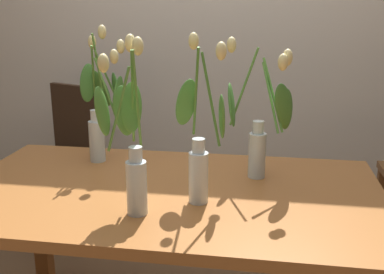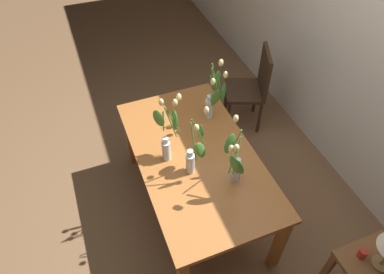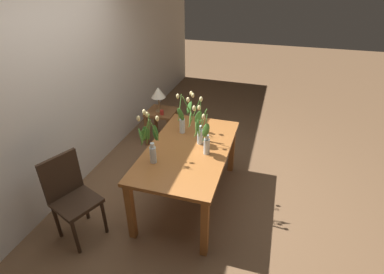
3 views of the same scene
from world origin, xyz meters
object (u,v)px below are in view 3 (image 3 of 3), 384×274
(tulip_vase_1, at_px, (184,118))
(dining_chair, at_px, (71,194))
(side_table, at_px, (162,118))
(table_lamp, at_px, (158,93))
(tulip_vase_3, at_px, (198,129))
(pillar_candle, at_px, (162,112))
(tulip_vase_2, at_px, (204,137))
(dining_table, at_px, (189,155))
(tulip_vase_0, at_px, (150,142))

(tulip_vase_1, bearing_deg, dining_chair, 144.89)
(side_table, distance_m, table_lamp, 0.43)
(tulip_vase_3, distance_m, pillar_candle, 1.32)
(tulip_vase_2, bearing_deg, tulip_vase_3, 29.46)
(dining_table, height_order, tulip_vase_3, tulip_vase_3)
(dining_table, bearing_deg, pillar_candle, 35.10)
(tulip_vase_2, relative_size, side_table, 1.04)
(tulip_vase_0, distance_m, tulip_vase_2, 0.57)
(tulip_vase_0, relative_size, side_table, 1.06)
(tulip_vase_3, distance_m, dining_chair, 1.50)
(side_table, bearing_deg, pillar_candle, -153.41)
(tulip_vase_1, distance_m, dining_chair, 1.50)
(dining_table, bearing_deg, dining_chair, 130.51)
(dining_table, xyz_separation_m, table_lamp, (1.19, 0.85, 0.21))
(tulip_vase_1, height_order, table_lamp, tulip_vase_1)
(tulip_vase_1, xyz_separation_m, table_lamp, (0.85, 0.69, -0.09))
(tulip_vase_2, xyz_separation_m, pillar_candle, (1.17, 0.97, -0.37))
(dining_table, xyz_separation_m, tulip_vase_3, (0.14, -0.07, 0.28))
(tulip_vase_1, bearing_deg, tulip_vase_0, 168.41)
(tulip_vase_0, relative_size, pillar_candle, 7.78)
(tulip_vase_0, distance_m, pillar_candle, 1.57)
(tulip_vase_3, xyz_separation_m, pillar_candle, (0.96, 0.84, -0.34))
(pillar_candle, bearing_deg, dining_chair, 173.59)
(tulip_vase_2, xyz_separation_m, table_lamp, (1.27, 1.05, -0.10))
(tulip_vase_3, xyz_separation_m, side_table, (1.08, 0.90, -0.49))
(dining_chair, height_order, pillar_candle, dining_chair)
(tulip_vase_3, xyz_separation_m, table_lamp, (1.06, 0.92, -0.07))
(dining_table, height_order, dining_chair, dining_chair)
(dining_chair, relative_size, table_lamp, 2.34)
(table_lamp, bearing_deg, tulip_vase_2, -140.52)
(dining_table, xyz_separation_m, tulip_vase_1, (0.34, 0.16, 0.29))
(tulip_vase_1, distance_m, tulip_vase_3, 0.31)
(dining_table, height_order, tulip_vase_2, tulip_vase_2)
(tulip_vase_3, relative_size, side_table, 1.04)
(tulip_vase_2, bearing_deg, tulip_vase_0, 119.10)
(tulip_vase_0, relative_size, table_lamp, 1.47)
(tulip_vase_0, xyz_separation_m, pillar_candle, (1.45, 0.47, -0.38))
(tulip_vase_0, xyz_separation_m, dining_chair, (-0.49, 0.69, -0.44))
(tulip_vase_0, relative_size, dining_chair, 0.63)
(tulip_vase_0, height_order, side_table, tulip_vase_0)
(dining_table, relative_size, tulip_vase_0, 2.74)
(tulip_vase_0, bearing_deg, tulip_vase_3, -37.42)
(tulip_vase_0, distance_m, tulip_vase_3, 0.62)
(tulip_vase_0, xyz_separation_m, table_lamp, (1.54, 0.55, -0.11))
(dining_chair, xyz_separation_m, side_table, (2.06, -0.16, -0.09))
(tulip_vase_2, distance_m, tulip_vase_3, 0.25)
(pillar_candle, bearing_deg, dining_table, -144.90)
(tulip_vase_0, height_order, table_lamp, tulip_vase_0)
(tulip_vase_0, xyz_separation_m, tulip_vase_2, (0.28, -0.49, -0.01))
(side_table, bearing_deg, dining_table, -145.67)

